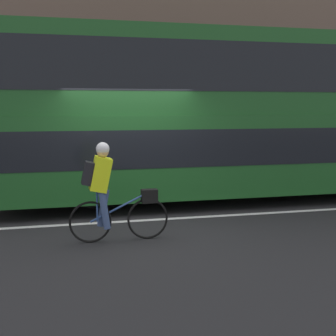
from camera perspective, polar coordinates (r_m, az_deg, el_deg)
name	(u,v)px	position (r m, az deg, el deg)	size (l,w,h in m)	color
ground_plane	(135,224)	(8.73, -4.02, -6.86)	(80.00, 80.00, 0.00)	#232326
road_center_line	(133,221)	(8.97, -4.30, -6.44)	(50.00, 0.14, 0.01)	silver
sidewalk_curb	(104,177)	(14.03, -7.81, -1.15)	(60.00, 1.78, 0.12)	gray
building_facade	(99,73)	(14.94, -8.46, 11.34)	(60.00, 0.30, 6.35)	brown
bus	(240,110)	(10.91, 8.73, 6.95)	(11.07, 2.47, 3.75)	black
cyclist_on_bike	(108,189)	(7.51, -7.29, -2.50)	(1.61, 0.32, 1.61)	black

